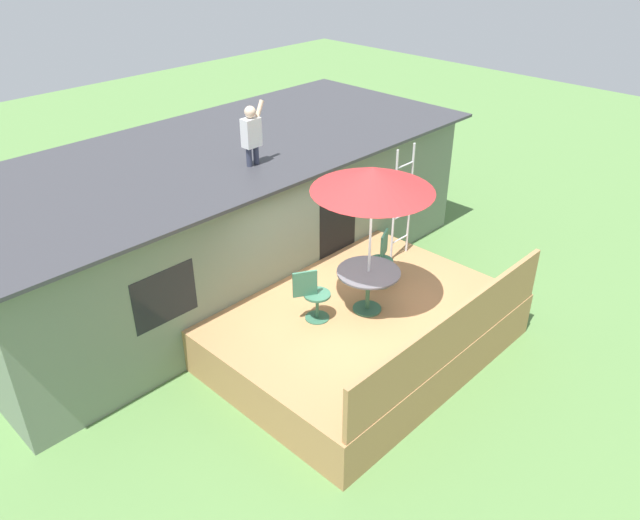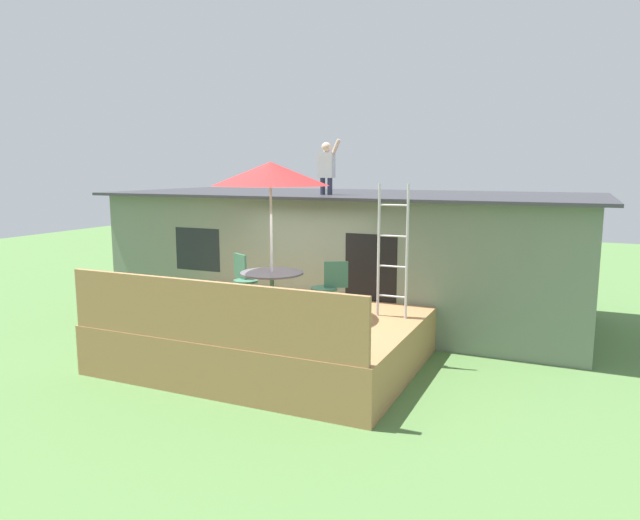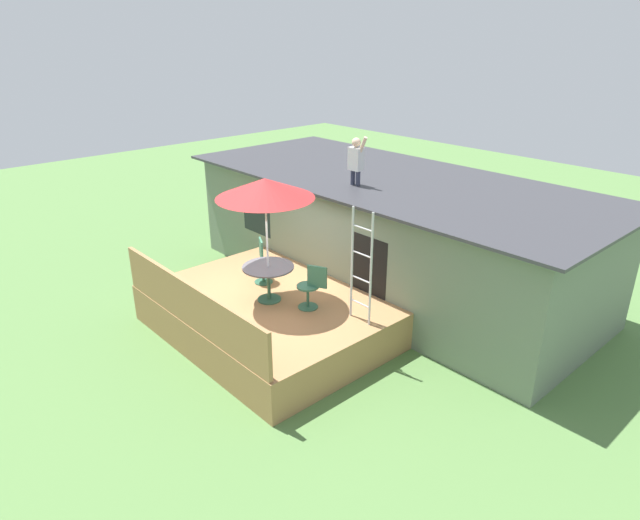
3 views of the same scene
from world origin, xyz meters
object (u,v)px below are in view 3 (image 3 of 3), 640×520
object	(u,v)px
patio_chair_right	(311,287)
patio_chair_left	(262,262)
step_ladder	(361,267)
patio_umbrella	(265,188)
person_figure	(356,158)
patio_table	(268,274)

from	to	relation	value
patio_chair_right	patio_chair_left	bearing A→B (deg)	-27.38
step_ladder	patio_chair_right	world-z (taller)	step_ladder
patio_umbrella	step_ladder	world-z (taller)	patio_umbrella
patio_umbrella	person_figure	bearing A→B (deg)	93.06
patio_table	step_ladder	size ratio (longest dim) A/B	0.47
patio_table	patio_chair_left	xyz separation A→B (m)	(-0.82, 0.46, -0.13)
step_ladder	patio_chair_right	bearing A→B (deg)	-159.99
patio_umbrella	patio_table	bearing A→B (deg)	146.31
patio_table	patio_umbrella	size ratio (longest dim) A/B	0.41
patio_chair_left	person_figure	bearing A→B (deg)	101.40
person_figure	patio_chair_right	distance (m)	3.17
step_ladder	patio_chair_right	xyz separation A→B (m)	(-0.99, -0.36, -0.64)
person_figure	patio_table	bearing A→B (deg)	-86.94
person_figure	patio_chair_right	world-z (taller)	person_figure
patio_chair_left	patio_chair_right	bearing A→B (deg)	27.10
patio_table	patio_chair_left	size ratio (longest dim) A/B	1.13
patio_umbrella	step_ladder	size ratio (longest dim) A/B	1.15
step_ladder	patio_chair_left	world-z (taller)	step_ladder
patio_umbrella	patio_chair_right	xyz separation A→B (m)	(0.84, 0.40, -1.89)
person_figure	patio_chair_right	xyz separation A→B (m)	(0.98, -2.20, -2.06)
patio_umbrella	person_figure	xyz separation A→B (m)	(-0.14, 2.60, 0.17)
patio_table	step_ladder	distance (m)	2.05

